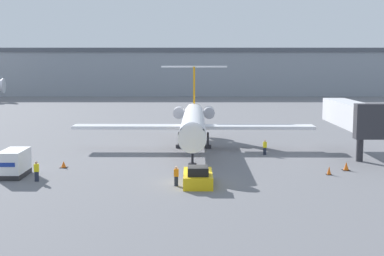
# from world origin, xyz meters

# --- Properties ---
(ground_plane) EXTENTS (600.00, 600.00, 0.00)m
(ground_plane) POSITION_xyz_m (0.00, 0.00, 0.00)
(ground_plane) COLOR slate
(terminal_building) EXTENTS (180.00, 16.80, 14.13)m
(terminal_building) POSITION_xyz_m (0.00, 120.00, 7.09)
(terminal_building) COLOR #8C939E
(terminal_building) RESTS_ON ground
(airplane_main) EXTENTS (28.11, 26.90, 9.58)m
(airplane_main) POSITION_xyz_m (0.16, 17.87, 3.25)
(airplane_main) COLOR white
(airplane_main) RESTS_ON ground
(pushback_tug) EXTENTS (2.40, 4.82, 1.73)m
(pushback_tug) POSITION_xyz_m (0.48, -0.32, 0.64)
(pushback_tug) COLOR yellow
(pushback_tug) RESTS_ON ground
(luggage_cart) EXTENTS (1.94, 3.83, 2.40)m
(luggage_cart) POSITION_xyz_m (-15.83, 2.93, 1.20)
(luggage_cart) COLOR #232326
(luggage_cart) RESTS_ON ground
(worker_near_tug) EXTENTS (0.40, 0.24, 1.65)m
(worker_near_tug) POSITION_xyz_m (-1.30, -0.70, 0.86)
(worker_near_tug) COLOR #232838
(worker_near_tug) RESTS_ON ground
(worker_by_wing) EXTENTS (0.40, 0.24, 1.67)m
(worker_by_wing) POSITION_xyz_m (7.99, 13.97, 0.87)
(worker_by_wing) COLOR #232838
(worker_by_wing) RESTS_ON ground
(worker_on_apron) EXTENTS (0.40, 0.25, 1.75)m
(worker_on_apron) POSITION_xyz_m (-13.31, 0.98, 0.92)
(worker_on_apron) COLOR #232838
(worker_on_apron) RESTS_ON ground
(traffic_cone_left) EXTENTS (0.70, 0.70, 0.65)m
(traffic_cone_left) POSITION_xyz_m (-12.42, 6.88, 0.31)
(traffic_cone_left) COLOR black
(traffic_cone_left) RESTS_ON ground
(traffic_cone_right) EXTENTS (0.51, 0.51, 0.78)m
(traffic_cone_right) POSITION_xyz_m (12.42, 3.66, 0.37)
(traffic_cone_right) COLOR black
(traffic_cone_right) RESTS_ON ground
(traffic_cone_mid) EXTENTS (0.70, 0.70, 0.80)m
(traffic_cone_mid) POSITION_xyz_m (14.53, 5.59, 0.38)
(traffic_cone_mid) COLOR black
(traffic_cone_mid) RESTS_ON ground
(jet_bridge) EXTENTS (3.20, 14.62, 6.19)m
(jet_bridge) POSITION_xyz_m (17.20, 13.27, 4.46)
(jet_bridge) COLOR #2D2D33
(jet_bridge) RESTS_ON ground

